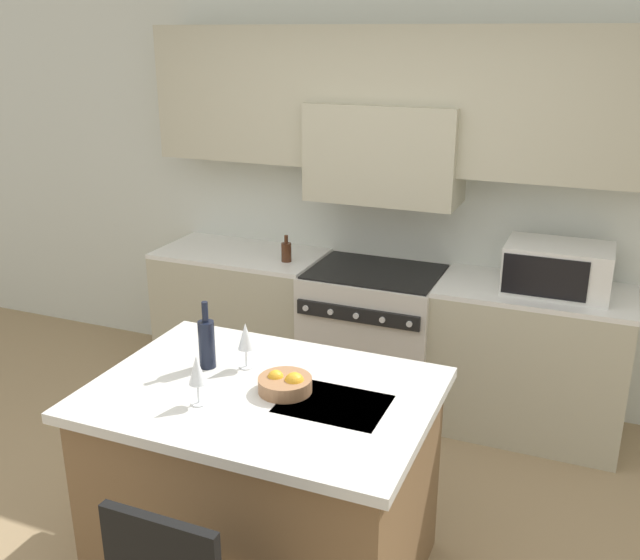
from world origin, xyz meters
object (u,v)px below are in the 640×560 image
Objects in this scene: wine_glass_near at (197,371)px; oil_bottle_on_counter at (286,252)px; fruit_bowl at (286,384)px; wine_glass_far at (246,337)px; microwave at (558,268)px; range_stove at (374,337)px; wine_bottle at (207,343)px.

oil_bottle_on_counter is at bearing 104.51° from wine_glass_near.
fruit_bowl is at bearing 39.56° from wine_glass_near.
wine_glass_far reaches higher than oil_bottle_on_counter.
range_stove is at bearing -179.02° from microwave.
wine_glass_far is at bearing 20.32° from wine_bottle.
range_stove is 5.17× the size of oil_bottle_on_counter.
wine_glass_far is (-0.09, -1.57, 0.62)m from range_stove.
microwave is 3.31× the size of oil_bottle_on_counter.
wine_bottle is at bearing 114.73° from wine_glass_near.
wine_glass_near reaches higher than fruit_bowl.
range_stove is at bearing 5.52° from oil_bottle_on_counter.
wine_bottle reaches higher than microwave.
wine_bottle is 0.18m from wine_glass_far.
fruit_bowl is (0.26, -0.14, -0.11)m from wine_glass_far.
wine_glass_near is 0.37m from wine_glass_far.
wine_glass_far is at bearing -71.41° from oil_bottle_on_counter.
wine_glass_near is at bearing -93.31° from range_stove.
range_stove is 4.06× the size of fruit_bowl.
oil_bottle_on_counter reaches higher than fruit_bowl.
fruit_bowl is at bearing -27.99° from wine_glass_far.
wine_glass_far is at bearing -93.27° from range_stove.
range_stove is 0.80m from oil_bottle_on_counter.
oil_bottle_on_counter is at bearing -177.42° from microwave.
fruit_bowl is (0.17, -1.70, 0.51)m from range_stove.
wine_glass_far is 0.31m from fruit_bowl.
range_stove is 4.29× the size of wine_glass_near.
microwave is 1.70m from oil_bottle_on_counter.
range_stove is 1.69m from wine_glass_far.
microwave is 2.75× the size of wine_glass_near.
wine_glass_near is at bearing -140.44° from fruit_bowl.
microwave reaches higher than oil_bottle_on_counter.
wine_glass_near is (-0.11, -1.93, 0.62)m from range_stove.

